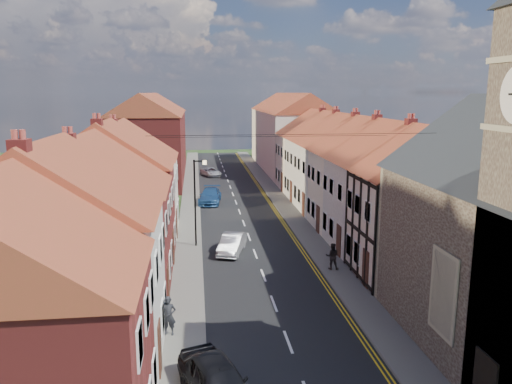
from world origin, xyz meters
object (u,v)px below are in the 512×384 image
Objects in this scene: car_distant at (211,172)px; lamppost at (196,197)px; pedestrian_right at (332,256)px; car_far at (210,196)px; car_near at (217,383)px; car_mid at (232,244)px; pedestrian_left at (169,316)px.

lamppost is at bearing -112.59° from car_distant.
pedestrian_right is (8.02, -5.69, -2.62)m from lamppost.
car_far reaches higher than car_distant.
lamppost is 1.56× the size of car_distant.
car_near is 1.17× the size of car_mid.
car_near is (0.61, -17.91, -2.77)m from lamppost.
car_near is 0.93× the size of car_far.
lamppost is 10.18m from pedestrian_right.
car_mid is 15.55m from car_far.
pedestrian_right is at bearing 39.61° from car_near.
pedestrian_right is at bearing -64.18° from car_far.
car_far is 27.04m from pedestrian_left.
pedestrian_left reaches higher than car_mid.
car_distant is (-0.43, 31.52, -0.09)m from car_mid.
car_far is 2.77× the size of pedestrian_left.
car_near is 16.48m from car_mid.
car_near is at bearing -63.52° from pedestrian_left.
car_mid is at bearing 64.91° from car_near.
car_distant is at bearing 69.31° from car_near.
pedestrian_right is at bearing -20.07° from car_mid.
lamppost reaches higher than car_mid.
car_mid is 2.19× the size of pedestrian_left.
lamppost is 1.34× the size of car_near.
car_mid is at bearing 78.14° from pedestrian_left.
pedestrian_left is 1.09× the size of pedestrian_right.
car_far is 20.80m from pedestrian_right.
pedestrian_left reaches higher than car_near.
pedestrian_left is at bearing -113.23° from car_distant.
pedestrian_left is at bearing 91.64° from car_near.
lamppost reaches higher than pedestrian_right.
car_distant is at bearing -67.77° from pedestrian_right.
car_mid is (1.70, 16.39, -0.13)m from car_near.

